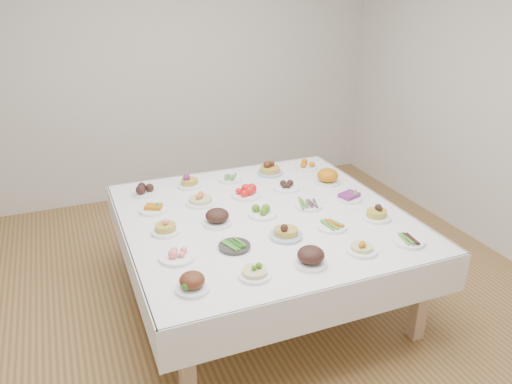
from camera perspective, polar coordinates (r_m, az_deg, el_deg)
name	(u,v)px	position (r m, az deg, el deg)	size (l,w,h in m)	color
room_envelope	(246,73)	(3.30, -1.20, 13.48)	(5.02, 5.02, 2.81)	#986C3F
display_table	(263,223)	(3.78, 0.86, -3.62)	(2.06, 2.06, 0.75)	white
dish_0	(192,282)	(2.91, -7.30, -10.22)	(0.20, 0.20, 0.11)	white
dish_1	(255,270)	(3.01, -0.16, -8.92)	(0.20, 0.20, 0.10)	white
dish_2	(311,256)	(3.13, 6.29, -7.24)	(0.23, 0.23, 0.14)	white
dish_3	(362,246)	(3.33, 12.00, -6.06)	(0.20, 0.20, 0.10)	white
dish_4	(408,240)	(3.52, 17.01, -5.29)	(0.21, 0.21, 0.05)	white
dish_5	(177,253)	(3.23, -9.02, -6.93)	(0.23, 0.23, 0.09)	white
dish_6	(234,245)	(3.31, -2.48, -6.12)	(0.21, 0.21, 0.05)	#2C2927
dish_7	(286,228)	(3.42, 3.46, -4.18)	(0.25, 0.24, 0.14)	#4C66B2
dish_8	(332,225)	(3.60, 8.66, -3.80)	(0.21, 0.21, 0.05)	white
dish_9	(377,213)	(3.79, 13.62, -2.32)	(0.21, 0.21, 0.11)	white
dish_10	(165,227)	(3.54, -10.31, -3.94)	(0.20, 0.20, 0.11)	white
dish_11	(217,217)	(3.61, -4.46, -2.84)	(0.21, 0.21, 0.12)	white
dish_12	(262,210)	(3.73, 0.75, -2.06)	(0.21, 0.21, 0.10)	white
dish_13	(308,205)	(3.89, 6.00, -1.44)	(0.21, 0.21, 0.05)	white
dish_14	(349,195)	(4.06, 10.61, -0.29)	(0.21, 0.21, 0.10)	white
dish_15	(154,208)	(3.88, -11.63, -1.76)	(0.21, 0.21, 0.08)	white
dish_16	(200,196)	(3.93, -6.37, -0.48)	(0.26, 0.26, 0.14)	white
dish_17	(246,191)	(4.05, -1.13, 0.16)	(0.23, 0.23, 0.11)	white
dish_18	(286,186)	(4.19, 3.47, 0.71)	(0.21, 0.21, 0.08)	white
dish_19	(328,177)	(4.34, 8.18, 1.72)	(0.23, 0.23, 0.13)	white
dish_20	(145,189)	(4.20, -12.56, 0.38)	(0.21, 0.21, 0.10)	white
dish_21	(189,180)	(4.27, -7.62, 1.34)	(0.20, 0.20, 0.12)	white
dish_22	(230,179)	(4.38, -2.99, 1.55)	(0.20, 0.20, 0.05)	white
dish_23	(270,167)	(4.50, 1.60, 2.91)	(0.22, 0.22, 0.15)	#4C66B2
dish_24	(306,165)	(4.66, 5.79, 3.11)	(0.20, 0.20, 0.09)	white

